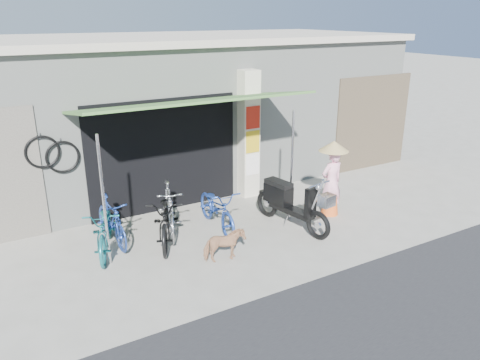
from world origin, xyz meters
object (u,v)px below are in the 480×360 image
bike_teal (106,228)px  nun (332,178)px  bike_blue (111,221)px  moped (290,203)px  bike_navy (217,208)px  street_dog (224,245)px  bike_black (167,218)px  bike_silver (169,209)px

bike_teal → nun: 4.79m
bike_blue → moped: bearing=-21.6°
bike_blue → moped: moped is taller
bike_navy → moped: size_ratio=0.85×
street_dog → nun: nun is taller
bike_blue → bike_black: (0.93, -0.48, 0.03)m
nun → bike_teal: bearing=-10.5°
bike_navy → nun: size_ratio=1.04×
bike_blue → bike_navy: 2.08m
bike_teal → street_dog: (1.72, -1.40, -0.16)m
bike_blue → street_dog: size_ratio=2.10×
street_dog → bike_navy: bearing=-13.9°
bike_navy → nun: nun is taller
bike_black → moped: 2.52m
bike_silver → bike_blue: bearing=-169.2°
bike_silver → nun: (3.40, -0.88, 0.32)m
bike_teal → nun: (4.72, -0.71, 0.37)m
bike_teal → bike_blue: bearing=77.0°
bike_blue → nun: bearing=-16.3°
bike_black → street_dog: bearing=-40.3°
bike_teal → bike_black: bike_black is taller
bike_black → bike_navy: 1.10m
moped → street_dog: bearing=-172.0°
bike_silver → moped: moped is taller
bike_silver → street_dog: bearing=-58.5°
bike_navy → nun: bearing=-8.6°
bike_blue → street_dog: bearing=-51.9°
bike_blue → bike_silver: size_ratio=0.91×
bike_silver → bike_navy: bike_silver is taller
bike_silver → nun: bearing=2.7°
bike_blue → bike_navy: size_ratio=0.89×
bike_blue → bike_silver: (1.13, -0.13, 0.05)m
bike_teal → moped: bearing=6.9°
bike_teal → bike_black: bearing=10.4°
bike_blue → moped: size_ratio=0.76×
street_dog → moped: 1.96m
bike_black → bike_navy: size_ratio=1.09×
bike_teal → bike_blue: size_ratio=1.15×
bike_teal → bike_navy: (2.23, -0.15, -0.01)m
street_dog → bike_silver: bearing=22.4°
bike_black → moped: bearing=9.8°
street_dog → moped: bearing=-63.5°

